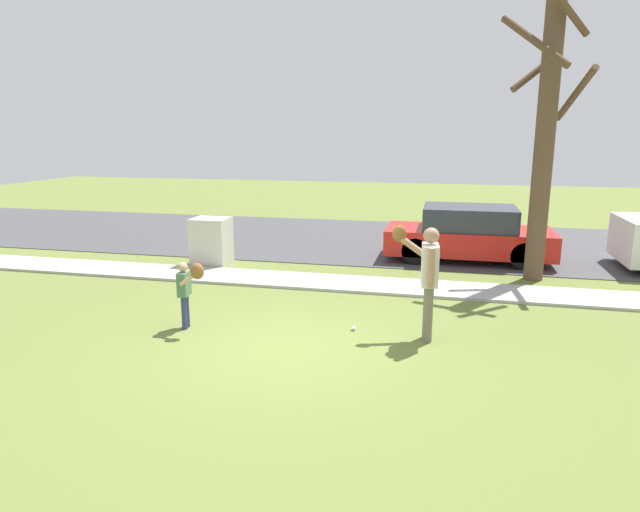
{
  "coord_description": "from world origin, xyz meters",
  "views": [
    {
      "loc": [
        2.23,
        -7.36,
        3.13
      ],
      "look_at": [
        0.1,
        1.83,
        1.0
      ],
      "focal_mm": 30.99,
      "sensor_mm": 36.0,
      "label": 1
    }
  ],
  "objects": [
    {
      "name": "sidewalk_strip",
      "position": [
        0.0,
        3.6,
        0.03
      ],
      "size": [
        36.0,
        1.2,
        0.06
      ],
      "primitive_type": "cube",
      "color": "#A3A39E",
      "rests_on": "ground"
    },
    {
      "name": "parked_hatchback_red",
      "position": [
        2.77,
        6.51,
        0.66
      ],
      "size": [
        4.0,
        1.75,
        1.33
      ],
      "color": "red",
      "rests_on": "road_surface"
    },
    {
      "name": "ground_plane",
      "position": [
        0.0,
        3.5,
        0.0
      ],
      "size": [
        48.0,
        48.0,
        0.0
      ],
      "primitive_type": "plane",
      "color": "olive"
    },
    {
      "name": "baseball",
      "position": [
        0.85,
        0.95,
        0.04
      ],
      "size": [
        0.07,
        0.07,
        0.07
      ],
      "primitive_type": "sphere",
      "color": "white",
      "rests_on": "ground"
    },
    {
      "name": "person_adult",
      "position": [
        1.98,
        0.82,
        1.07
      ],
      "size": [
        0.74,
        0.62,
        1.75
      ],
      "rotation": [
        0.0,
        0.0,
        -3.05
      ],
      "color": "#6B6656",
      "rests_on": "ground"
    },
    {
      "name": "person_child",
      "position": [
        -1.76,
        0.42,
        0.73
      ],
      "size": [
        0.51,
        0.41,
        1.14
      ],
      "rotation": [
        0.0,
        0.0,
        0.09
      ],
      "color": "navy",
      "rests_on": "ground"
    },
    {
      "name": "utility_cabinet",
      "position": [
        -3.21,
        4.62,
        0.57
      ],
      "size": [
        0.85,
        0.72,
        1.13
      ],
      "primitive_type": "cube",
      "color": "beige",
      "rests_on": "ground"
    },
    {
      "name": "street_tree_near",
      "position": [
        4.12,
        4.95,
        3.14
      ],
      "size": [
        1.85,
        1.89,
        5.96
      ],
      "color": "brown",
      "rests_on": "ground"
    },
    {
      "name": "road_surface",
      "position": [
        0.0,
        8.6,
        0.01
      ],
      "size": [
        36.0,
        6.8,
        0.02
      ],
      "primitive_type": "cube",
      "color": "#424244",
      "rests_on": "ground"
    }
  ]
}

